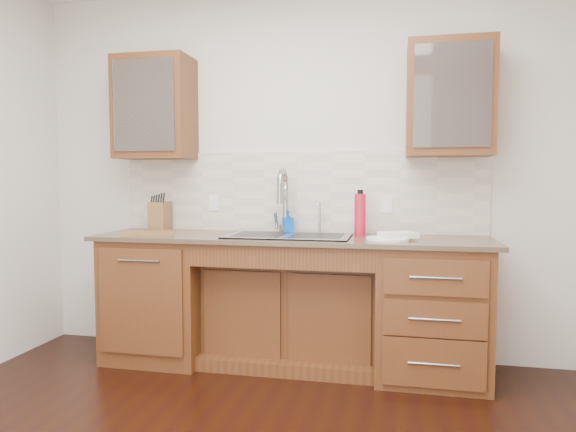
% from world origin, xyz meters
% --- Properties ---
extents(wall_back, '(4.00, 0.10, 2.70)m').
position_xyz_m(wall_back, '(0.00, 1.80, 1.35)').
color(wall_back, beige).
rests_on(wall_back, ground).
extents(base_cabinet_left, '(0.70, 0.62, 0.88)m').
position_xyz_m(base_cabinet_left, '(-0.95, 1.44, 0.44)').
color(base_cabinet_left, '#593014').
rests_on(base_cabinet_left, ground).
extents(base_cabinet_center, '(1.20, 0.44, 0.70)m').
position_xyz_m(base_cabinet_center, '(0.00, 1.53, 0.35)').
color(base_cabinet_center, '#593014').
rests_on(base_cabinet_center, ground).
extents(base_cabinet_right, '(0.70, 0.62, 0.88)m').
position_xyz_m(base_cabinet_right, '(0.95, 1.44, 0.44)').
color(base_cabinet_right, '#593014').
rests_on(base_cabinet_right, ground).
extents(countertop, '(2.70, 0.65, 0.03)m').
position_xyz_m(countertop, '(0.00, 1.43, 0.90)').
color(countertop, '#84705B').
rests_on(countertop, base_cabinet_left).
extents(backsplash, '(2.70, 0.02, 0.59)m').
position_xyz_m(backsplash, '(0.00, 1.74, 1.21)').
color(backsplash, beige).
rests_on(backsplash, wall_back).
extents(sink, '(0.84, 0.46, 0.19)m').
position_xyz_m(sink, '(0.00, 1.41, 0.83)').
color(sink, '#9E9EA5').
rests_on(sink, countertop).
extents(faucet, '(0.04, 0.04, 0.40)m').
position_xyz_m(faucet, '(-0.07, 1.64, 1.11)').
color(faucet, '#999993').
rests_on(faucet, countertop).
extents(filter_tap, '(0.02, 0.02, 0.24)m').
position_xyz_m(filter_tap, '(0.18, 1.65, 1.03)').
color(filter_tap, '#999993').
rests_on(filter_tap, countertop).
extents(upper_cabinet_left, '(0.55, 0.34, 0.75)m').
position_xyz_m(upper_cabinet_left, '(-1.05, 1.58, 1.83)').
color(upper_cabinet_left, '#593014').
rests_on(upper_cabinet_left, wall_back).
extents(upper_cabinet_right, '(0.55, 0.34, 0.75)m').
position_xyz_m(upper_cabinet_right, '(1.05, 1.58, 1.83)').
color(upper_cabinet_right, '#593014').
rests_on(upper_cabinet_right, wall_back).
extents(outlet_left, '(0.08, 0.01, 0.12)m').
position_xyz_m(outlet_left, '(-0.65, 1.73, 1.12)').
color(outlet_left, white).
rests_on(outlet_left, backsplash).
extents(outlet_right, '(0.08, 0.01, 0.12)m').
position_xyz_m(outlet_right, '(0.65, 1.73, 1.12)').
color(outlet_right, white).
rests_on(outlet_right, backsplash).
extents(soap_bottle, '(0.10, 0.10, 0.16)m').
position_xyz_m(soap_bottle, '(-0.05, 1.63, 0.99)').
color(soap_bottle, '#0648C0').
rests_on(soap_bottle, countertop).
extents(water_bottle, '(0.10, 0.10, 0.29)m').
position_xyz_m(water_bottle, '(0.47, 1.58, 1.05)').
color(water_bottle, red).
rests_on(water_bottle, countertop).
extents(plate, '(0.31, 0.31, 0.02)m').
position_xyz_m(plate, '(0.67, 1.34, 0.92)').
color(plate, white).
rests_on(plate, countertop).
extents(dish_towel, '(0.27, 0.24, 0.04)m').
position_xyz_m(dish_towel, '(0.73, 1.36, 0.94)').
color(dish_towel, silver).
rests_on(dish_towel, plate).
extents(knife_block, '(0.14, 0.21, 0.22)m').
position_xyz_m(knife_block, '(-1.03, 1.60, 1.02)').
color(knife_block, brown).
rests_on(knife_block, countertop).
extents(cutting_board, '(0.44, 0.39, 0.02)m').
position_xyz_m(cutting_board, '(-1.00, 1.34, 0.92)').
color(cutting_board, brown).
rests_on(cutting_board, countertop).
extents(cup_left_a, '(0.13, 0.13, 0.09)m').
position_xyz_m(cup_left_a, '(-1.21, 1.58, 1.77)').
color(cup_left_a, white).
rests_on(cup_left_a, upper_cabinet_left).
extents(cup_left_b, '(0.14, 0.14, 0.10)m').
position_xyz_m(cup_left_b, '(-0.96, 1.58, 1.77)').
color(cup_left_b, white).
rests_on(cup_left_b, upper_cabinet_left).
extents(cup_right_a, '(0.17, 0.17, 0.11)m').
position_xyz_m(cup_right_a, '(0.95, 1.58, 1.78)').
color(cup_right_a, white).
rests_on(cup_right_a, upper_cabinet_right).
extents(cup_right_b, '(0.14, 0.14, 0.10)m').
position_xyz_m(cup_right_b, '(1.17, 1.58, 1.78)').
color(cup_right_b, silver).
rests_on(cup_right_b, upper_cabinet_right).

